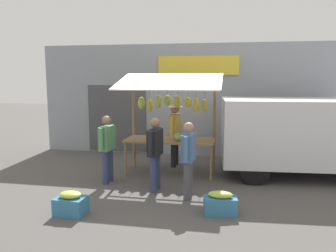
# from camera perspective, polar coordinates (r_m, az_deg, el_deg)

# --- Properties ---
(ground_plane) EXTENTS (40.00, 40.00, 0.00)m
(ground_plane) POSITION_cam_1_polar(r_m,az_deg,el_deg) (8.56, 0.38, -8.03)
(ground_plane) COLOR #514F4C
(street_backdrop) EXTENTS (9.00, 0.30, 3.40)m
(street_backdrop) POSITION_cam_1_polar(r_m,az_deg,el_deg) (10.41, 2.34, 4.39)
(street_backdrop) COLOR #8C939E
(street_backdrop) RESTS_ON ground
(market_stall) EXTENTS (2.50, 1.46, 2.50)m
(market_stall) POSITION_cam_1_polar(r_m,az_deg,el_deg) (8.31, 0.44, 2.47)
(market_stall) COLOR olive
(market_stall) RESTS_ON ground
(vendor_with_sunhat) EXTENTS (0.43, 0.71, 1.67)m
(vendor_with_sunhat) POSITION_cam_1_polar(r_m,az_deg,el_deg) (9.06, 1.16, -0.68)
(vendor_with_sunhat) COLOR #232328
(vendor_with_sunhat) RESTS_ON ground
(shopper_in_striped_shirt) EXTENTS (0.24, 0.67, 1.53)m
(shopper_in_striped_shirt) POSITION_cam_1_polar(r_m,az_deg,el_deg) (6.70, 3.48, -4.94)
(shopper_in_striped_shirt) COLOR #4C4C51
(shopper_in_striped_shirt) RESTS_ON ground
(shopper_in_grey_tee) EXTENTS (0.26, 0.67, 1.56)m
(shopper_in_grey_tee) POSITION_cam_1_polar(r_m,az_deg,el_deg) (7.09, -2.20, -3.99)
(shopper_in_grey_tee) COLOR navy
(shopper_in_grey_tee) RESTS_ON ground
(shopper_with_ponytail) EXTENTS (0.26, 0.67, 1.54)m
(shopper_with_ponytail) POSITION_cam_1_polar(r_m,az_deg,el_deg) (7.76, -10.27, -3.15)
(shopper_with_ponytail) COLOR navy
(shopper_with_ponytail) RESTS_ON ground
(parked_van) EXTENTS (4.51, 2.14, 1.88)m
(parked_van) POSITION_cam_1_polar(r_m,az_deg,el_deg) (8.77, 22.68, -0.76)
(parked_van) COLOR silver
(parked_van) RESTS_ON ground
(produce_crate_near) EXTENTS (0.54, 0.41, 0.42)m
(produce_crate_near) POSITION_cam_1_polar(r_m,az_deg,el_deg) (6.31, -16.17, -12.54)
(produce_crate_near) COLOR teal
(produce_crate_near) RESTS_ON ground
(produce_crate_side) EXTENTS (0.62, 0.41, 0.41)m
(produce_crate_side) POSITION_cam_1_polar(r_m,az_deg,el_deg) (6.16, 8.85, -12.85)
(produce_crate_side) COLOR teal
(produce_crate_side) RESTS_ON ground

